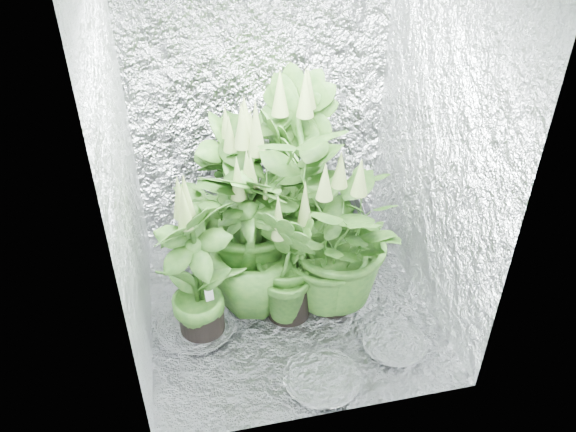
# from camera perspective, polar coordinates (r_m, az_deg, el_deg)

# --- Properties ---
(ground) EXTENTS (1.60, 1.60, 0.00)m
(ground) POSITION_cam_1_polar(r_m,az_deg,el_deg) (3.39, -0.03, -8.76)
(ground) COLOR white
(ground) RESTS_ON ground
(walls) EXTENTS (1.62, 1.62, 2.00)m
(walls) POSITION_cam_1_polar(r_m,az_deg,el_deg) (2.80, -0.04, 6.34)
(walls) COLOR white
(walls) RESTS_ON ground
(plant_a) EXTENTS (1.11, 1.11, 1.18)m
(plant_a) POSITION_cam_1_polar(r_m,az_deg,el_deg) (3.24, -3.33, 1.53)
(plant_a) COLOR black
(plant_a) RESTS_ON ground
(plant_b) EXTENTS (0.71, 0.71, 1.04)m
(plant_b) POSITION_cam_1_polar(r_m,az_deg,el_deg) (3.48, -5.48, 2.31)
(plant_b) COLOR black
(plant_b) RESTS_ON ground
(plant_c) EXTENTS (0.82, 0.82, 1.26)m
(plant_c) POSITION_cam_1_polar(r_m,az_deg,el_deg) (3.49, 0.65, 4.60)
(plant_c) COLOR black
(plant_c) RESTS_ON ground
(plant_d) EXTENTS (0.70, 0.70, 0.99)m
(plant_d) POSITION_cam_1_polar(r_m,az_deg,el_deg) (3.10, -3.74, -2.50)
(plant_d) COLOR black
(plant_d) RESTS_ON ground
(plant_e) EXTENTS (0.95, 0.95, 1.00)m
(plant_e) POSITION_cam_1_polar(r_m,az_deg,el_deg) (3.10, 4.80, -2.33)
(plant_e) COLOR black
(plant_e) RESTS_ON ground
(plant_f) EXTENTS (0.65, 0.65, 0.97)m
(plant_f) POSITION_cam_1_polar(r_m,az_deg,el_deg) (2.94, -9.31, -5.58)
(plant_f) COLOR black
(plant_f) RESTS_ON ground
(plant_g) EXTENTS (0.49, 0.49, 0.83)m
(plant_g) POSITION_cam_1_polar(r_m,az_deg,el_deg) (3.08, 0.04, -4.75)
(plant_g) COLOR black
(plant_g) RESTS_ON ground
(circulation_fan) EXTENTS (0.16, 0.28, 0.32)m
(circulation_fan) POSITION_cam_1_polar(r_m,az_deg,el_deg) (3.88, 7.06, -0.11)
(circulation_fan) COLOR black
(circulation_fan) RESTS_ON ground
(plant_label) EXTENTS (0.05, 0.03, 0.07)m
(plant_label) POSITION_cam_1_polar(r_m,az_deg,el_deg) (3.02, -8.00, -7.93)
(plant_label) COLOR white
(plant_label) RESTS_ON plant_f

